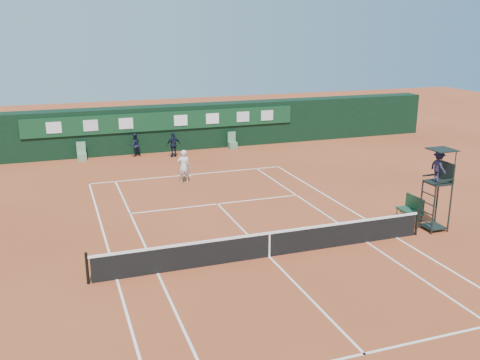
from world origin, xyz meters
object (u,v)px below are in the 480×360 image
(umpire_chair, at_px, (439,173))
(player_bench, at_px, (412,208))
(tennis_net, at_px, (269,244))
(cooler, at_px, (414,207))
(player, at_px, (184,166))

(umpire_chair, relative_size, player_bench, 2.85)
(tennis_net, distance_m, umpire_chair, 7.68)
(player_bench, bearing_deg, umpire_chair, -81.23)
(umpire_chair, xyz_separation_m, cooler, (0.48, 1.90, -2.13))
(tennis_net, height_order, umpire_chair, umpire_chair)
(tennis_net, relative_size, player, 7.10)
(umpire_chair, distance_m, player, 13.08)
(tennis_net, distance_m, player_bench, 7.39)
(tennis_net, distance_m, player, 10.45)
(player, bearing_deg, player_bench, 132.45)
(cooler, xyz_separation_m, player, (-8.55, 8.27, 0.58))
(player, bearing_deg, umpire_chair, 129.53)
(player_bench, relative_size, player, 0.66)
(tennis_net, bearing_deg, player_bench, 11.38)
(tennis_net, bearing_deg, player, 93.52)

